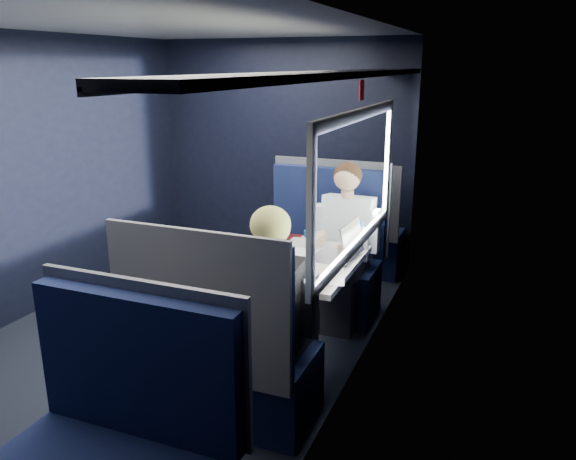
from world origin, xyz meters
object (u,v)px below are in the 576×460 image
at_px(table, 306,272).
at_px(seat_bay_near, 320,262).
at_px(woman, 274,304).
at_px(seat_row_front, 350,234).
at_px(cup, 364,242).
at_px(seat_row_back, 122,459).
at_px(laptop, 342,249).
at_px(seat_bay_far, 224,358).
at_px(man, 344,237).
at_px(bottle_small, 360,237).

bearing_deg(table, seat_bay_near, 102.37).
relative_size(seat_bay_near, woman, 0.95).
distance_m(seat_row_front, cup, 1.50).
distance_m(table, cup, 0.53).
bearing_deg(table, seat_row_back, -95.80).
xyz_separation_m(seat_bay_near, seat_row_back, (0.01, -2.67, -0.01)).
relative_size(seat_bay_near, cup, 12.98).
xyz_separation_m(seat_row_back, laptop, (0.40, 1.94, 0.40)).
bearing_deg(seat_bay_near, seat_bay_far, -89.73).
relative_size(seat_row_back, man, 0.88).
bearing_deg(seat_row_back, laptop, 78.37).
distance_m(woman, cup, 1.16).
distance_m(man, bottle_small, 0.38).
xyz_separation_m(seat_row_back, man, (0.25, 2.50, 0.31)).
bearing_deg(seat_bay_near, bottle_small, -45.06).
bearing_deg(seat_row_back, table, 84.20).
bearing_deg(seat_row_front, woman, -84.30).
bearing_deg(table, woman, -84.55).
relative_size(laptop, bottle_small, 1.81).
bearing_deg(laptop, woman, -99.95).
bearing_deg(seat_bay_far, man, 80.97).
bearing_deg(bottle_small, table, -124.02).
bearing_deg(woman, man, 90.00).
distance_m(seat_row_front, laptop, 1.75).
bearing_deg(woman, seat_row_back, -102.93).
bearing_deg(woman, laptop, 80.05).
bearing_deg(table, seat_bay_far, -101.78).
xyz_separation_m(man, laptop, (0.15, -0.56, 0.10)).
bearing_deg(seat_bay_far, table, 78.22).
bearing_deg(bottle_small, seat_bay_far, -109.60).
bearing_deg(man, seat_row_back, -95.72).
height_order(seat_bay_far, laptop, seat_bay_far).
bearing_deg(laptop, table, -146.91).
height_order(table, seat_bay_far, seat_bay_far).
distance_m(seat_bay_near, cup, 0.76).
bearing_deg(man, seat_bay_near, 146.52).
height_order(seat_row_back, laptop, seat_row_back).
bearing_deg(seat_row_back, seat_bay_near, 90.18).
bearing_deg(seat_bay_far, laptop, 68.57).
xyz_separation_m(seat_row_front, woman, (0.25, -2.50, 0.32)).
relative_size(seat_row_front, woman, 0.88).
distance_m(laptop, cup, 0.29).
height_order(seat_bay_near, seat_row_back, seat_bay_near).
bearing_deg(woman, seat_row_front, 95.70).
distance_m(seat_row_back, woman, 1.16).
height_order(table, seat_bay_near, seat_bay_near).
relative_size(seat_bay_far, woman, 0.95).
relative_size(man, cup, 13.61).
distance_m(seat_row_back, bottle_small, 2.29).
height_order(seat_bay_near, laptop, seat_bay_near).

